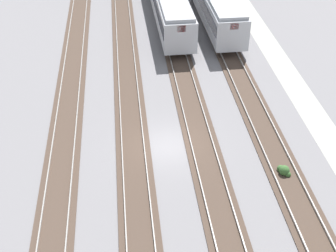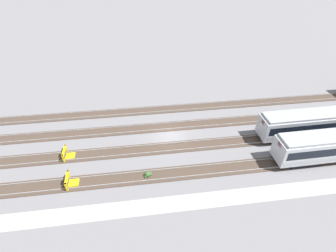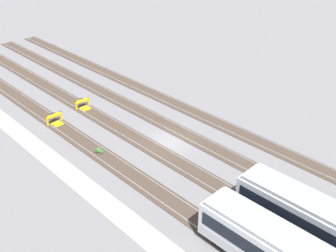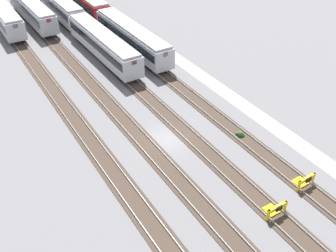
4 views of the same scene
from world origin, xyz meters
name	(u,v)px [view 2 (image 2 of 4)]	position (x,y,z in m)	size (l,w,h in m)	color
ground_plane	(170,137)	(0.00, 0.00, 0.00)	(400.00, 400.00, 0.00)	slate
service_walkway	(185,203)	(0.00, -10.81, 0.00)	(54.00, 2.00, 0.01)	#9E9E93
rail_track_nearest	(178,173)	(0.00, -6.75, 0.04)	(90.00, 2.23, 0.21)	#47382D
rail_track_near_inner	(172,147)	(0.00, -2.25, 0.04)	(90.00, 2.24, 0.21)	#47382D
rail_track_middle	(168,126)	(0.00, 2.25, 0.04)	(90.00, 2.24, 0.21)	#47382D
rail_track_far_inner	(164,109)	(0.00, 6.75, 0.04)	(90.00, 2.23, 0.21)	#47382D
subway_car_front_row_centre	(326,122)	(20.42, -2.26, 2.04)	(18.04, 3.09, 3.70)	#B7BABF
bumper_stop_nearest_track	(70,181)	(-11.89, -6.75, 0.51)	(1.37, 2.01, 1.22)	gold
bumper_stop_near_inner_track	(67,154)	(-12.97, -2.25, 0.51)	(1.34, 2.00, 1.22)	gold
weed_clump	(148,175)	(-3.47, -6.69, 0.24)	(0.92, 0.70, 0.64)	#38602D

